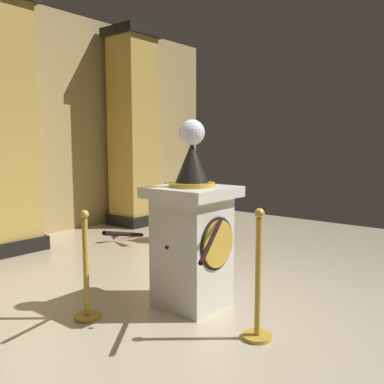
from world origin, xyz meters
name	(u,v)px	position (x,y,z in m)	size (l,w,h in m)	color
ground_plane	(213,318)	(0.00, 0.00, 0.00)	(10.18, 10.18, 0.00)	beige
pedestal_clock	(192,233)	(0.12, 0.33, 0.71)	(0.72, 0.72, 1.78)	silver
stanchion_near	(86,281)	(-0.71, 0.87, 0.34)	(0.24, 0.24, 0.98)	gold
stanchion_far	(258,294)	(-0.09, -0.51, 0.37)	(0.24, 0.24, 1.06)	gold
velvet_rope	(167,237)	(-0.40, 0.18, 0.79)	(1.02, 1.04, 0.22)	black
column_right	(133,130)	(2.57, 3.76, 1.81)	(0.83, 0.83, 3.64)	black
potted_palm_right	(169,220)	(1.97, 2.33, 0.33)	(0.81, 0.79, 1.01)	black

